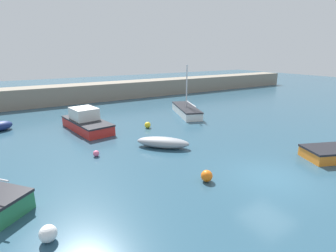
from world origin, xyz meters
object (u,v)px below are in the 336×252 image
mooring_buoy_white (48,234)px  cabin_cruiser_white (86,122)px  rowboat_blue_near (163,142)px  sailboat_short_mast (186,110)px  mooring_buoy_pink (96,153)px  mooring_buoy_yellow (148,125)px  dinghy_near_pier (1,126)px  mooring_buoy_orange (207,176)px

mooring_buoy_white → cabin_cruiser_white: bearing=69.9°
mooring_buoy_white → rowboat_blue_near: bearing=36.2°
sailboat_short_mast → rowboat_blue_near: size_ratio=1.83×
mooring_buoy_pink → mooring_buoy_yellow: 6.81m
dinghy_near_pier → mooring_buoy_yellow: bearing=-54.7°
mooring_buoy_pink → mooring_buoy_orange: size_ratio=0.65×
sailboat_short_mast → mooring_buoy_pink: size_ratio=16.24×
cabin_cruiser_white → mooring_buoy_white: size_ratio=9.89×
cabin_cruiser_white → mooring_buoy_orange: cabin_cruiser_white is taller
sailboat_short_mast → cabin_cruiser_white: (-10.12, -0.09, 0.23)m
mooring_buoy_orange → mooring_buoy_white: bearing=-175.9°
rowboat_blue_near → mooring_buoy_orange: size_ratio=5.80×
cabin_cruiser_white → mooring_buoy_pink: size_ratio=15.51×
dinghy_near_pier → cabin_cruiser_white: bearing=-56.3°
cabin_cruiser_white → rowboat_blue_near: 7.62m
mooring_buoy_pink → cabin_cruiser_white: bearing=80.3°
dinghy_near_pier → sailboat_short_mast: (16.15, -3.32, 0.06)m
sailboat_short_mast → mooring_buoy_white: sailboat_short_mast is taller
dinghy_near_pier → rowboat_blue_near: dinghy_near_pier is taller
cabin_cruiser_white → rowboat_blue_near: size_ratio=1.75×
sailboat_short_mast → mooring_buoy_pink: bearing=139.0°
mooring_buoy_orange → mooring_buoy_pink: bearing=121.6°
cabin_cruiser_white → mooring_buoy_yellow: bearing=55.8°
cabin_cruiser_white → mooring_buoy_yellow: cabin_cruiser_white is taller
cabin_cruiser_white → mooring_buoy_yellow: 5.04m
mooring_buoy_white → mooring_buoy_pink: 7.50m
mooring_buoy_white → mooring_buoy_yellow: bearing=48.8°
mooring_buoy_white → mooring_buoy_orange: 7.35m
dinghy_near_pier → mooring_buoy_orange: bearing=-87.5°
mooring_buoy_orange → sailboat_short_mast: bearing=58.7°
mooring_buoy_pink → mooring_buoy_orange: (3.73, -6.05, 0.10)m
dinghy_near_pier → cabin_cruiser_white: size_ratio=0.36×
mooring_buoy_white → mooring_buoy_pink: bearing=61.3°
mooring_buoy_pink → mooring_buoy_orange: 7.11m
rowboat_blue_near → dinghy_near_pier: bearing=176.4°
sailboat_short_mast → cabin_cruiser_white: sailboat_short_mast is taller
dinghy_near_pier → mooring_buoy_yellow: 11.95m
rowboat_blue_near → mooring_buoy_pink: 4.37m
mooring_buoy_yellow → mooring_buoy_orange: bearing=-100.4°
dinghy_near_pier → mooring_buoy_white: size_ratio=3.54×
cabin_cruiser_white → mooring_buoy_orange: bearing=4.0°
rowboat_blue_near → mooring_buoy_pink: (-4.30, 0.79, -0.16)m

